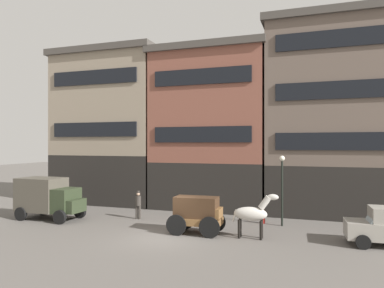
# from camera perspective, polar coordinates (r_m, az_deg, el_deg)

# --- Properties ---
(ground_plane) EXTENTS (120.00, 120.00, 0.00)m
(ground_plane) POSITION_cam_1_polar(r_m,az_deg,el_deg) (19.11, -4.54, -14.57)
(ground_plane) COLOR #605B56
(building_far_left) EXTENTS (9.22, 6.55, 12.47)m
(building_far_left) POSITION_cam_1_polar(r_m,az_deg,el_deg) (31.41, -12.12, 2.69)
(building_far_left) COLOR black
(building_far_left) RESTS_ON ground_plane
(building_center_left) EXTENTS (8.83, 6.55, 12.00)m
(building_center_left) POSITION_cam_1_polar(r_m,az_deg,el_deg) (27.97, 3.35, 2.54)
(building_center_left) COLOR black
(building_center_left) RESTS_ON ground_plane
(building_center_right) EXTENTS (9.43, 6.55, 13.40)m
(building_center_right) POSITION_cam_1_polar(r_m,az_deg,el_deg) (27.04, 21.64, 4.11)
(building_center_right) COLOR black
(building_center_right) RESTS_ON ground_plane
(cargo_wagon) EXTENTS (2.94, 1.58, 1.98)m
(cargo_wagon) POSITION_cam_1_polar(r_m,az_deg,el_deg) (19.63, 0.83, -10.75)
(cargo_wagon) COLOR brown
(cargo_wagon) RESTS_ON ground_plane
(draft_horse) EXTENTS (2.35, 0.65, 2.30)m
(draft_horse) POSITION_cam_1_polar(r_m,az_deg,el_deg) (18.93, 9.52, -10.77)
(draft_horse) COLOR beige
(draft_horse) RESTS_ON ground_plane
(delivery_truck_near) EXTENTS (4.39, 2.21, 2.62)m
(delivery_truck_near) POSITION_cam_1_polar(r_m,az_deg,el_deg) (25.01, -21.70, -7.77)
(delivery_truck_near) COLOR #2D3823
(delivery_truck_near) RESTS_ON ground_plane
(pedestrian_officer) EXTENTS (0.50, 0.50, 1.79)m
(pedestrian_officer) POSITION_cam_1_polar(r_m,az_deg,el_deg) (23.66, -8.50, -9.30)
(pedestrian_officer) COLOR #38332D
(pedestrian_officer) RESTS_ON ground_plane
(streetlamp_curbside) EXTENTS (0.32, 0.32, 4.12)m
(streetlamp_curbside) POSITION_cam_1_polar(r_m,az_deg,el_deg) (21.89, 14.05, -5.60)
(streetlamp_curbside) COLOR black
(streetlamp_curbside) RESTS_ON ground_plane
(fire_hydrant_curbside) EXTENTS (0.24, 0.24, 0.83)m
(fire_hydrant_curbside) POSITION_cam_1_polar(r_m,az_deg,el_deg) (22.64, 11.18, -11.15)
(fire_hydrant_curbside) COLOR maroon
(fire_hydrant_curbside) RESTS_ON ground_plane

